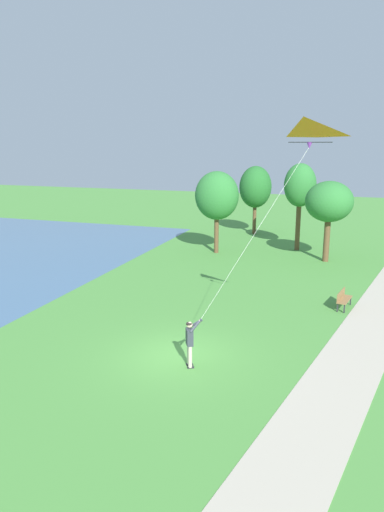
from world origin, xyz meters
name	(u,v)px	position (x,y,z in m)	size (l,w,h in m)	color
ground_plane	(178,356)	(0.00, 0.00, 0.00)	(120.00, 120.00, 0.00)	#4C8E3D
walkway_path	(353,358)	(6.35, 2.00, 0.01)	(2.40, 32.00, 0.02)	#B7AD99
person_kite_flyer	(190,340)	(0.74, -0.65, 1.05)	(0.62, 0.52, 1.83)	#232328
flying_kite	(303,135)	(4.15, 1.07, 8.21)	(4.14, 2.37, 6.88)	orange
park_bench_near_walkway	(343,298)	(5.81, 7.72, 0.51)	(0.73, 1.56, 0.88)	olive
tree_lakeside_near	(329,202)	(4.40, 17.29, 4.07)	(3.18, 3.12, 5.48)	brown
tree_lakeside_far	(217,196)	(-3.44, 17.37, 4.20)	(3.20, 2.78, 5.98)	brown
tree_treeline_left	(300,186)	(2.11, 20.28, 4.81)	(2.36, 2.27, 6.49)	brown
tree_treeline_right	(255,187)	(-2.29, 25.67, 4.15)	(2.79, 3.16, 5.99)	brown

